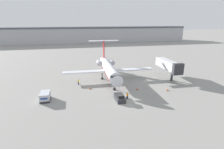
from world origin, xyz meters
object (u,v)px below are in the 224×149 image
at_px(luggage_cart, 45,96).
at_px(worker_by_wing, 78,82).
at_px(worker_near_tug, 127,95).
at_px(jet_bridge, 169,65).
at_px(airplane_main, 109,68).
at_px(traffic_cone_right, 137,89).
at_px(pushback_tug, 120,98).
at_px(traffic_cone_mid, 168,90).
at_px(traffic_cone_left, 90,88).

distance_m(luggage_cart, worker_by_wing, 12.11).
xyz_separation_m(worker_near_tug, jet_bridge, (17.55, 12.30, 3.49)).
height_order(worker_by_wing, jet_bridge, jet_bridge).
relative_size(luggage_cart, jet_bridge, 0.30).
height_order(airplane_main, worker_near_tug, airplane_main).
bearing_deg(traffic_cone_right, jet_bridge, 29.09).
distance_m(airplane_main, pushback_tug, 15.95).
relative_size(airplane_main, pushback_tug, 6.59).
height_order(airplane_main, traffic_cone_mid, airplane_main).
bearing_deg(jet_bridge, traffic_cone_right, -150.91).
height_order(luggage_cart, worker_near_tug, luggage_cart).
bearing_deg(worker_by_wing, luggage_cart, -131.35).
height_order(traffic_cone_right, traffic_cone_mid, traffic_cone_mid).
bearing_deg(traffic_cone_mid, jet_bridge, 60.82).
relative_size(pushback_tug, luggage_cart, 1.17).
bearing_deg(airplane_main, traffic_cone_mid, -43.30).
xyz_separation_m(airplane_main, jet_bridge, (18.91, -3.21, 0.75)).
xyz_separation_m(worker_near_tug, traffic_cone_right, (4.48, 5.03, -0.68)).
xyz_separation_m(worker_by_wing, traffic_cone_right, (15.55, -7.69, -0.57)).
bearing_deg(traffic_cone_right, worker_near_tug, -131.68).
height_order(worker_by_wing, traffic_cone_right, worker_by_wing).
distance_m(worker_by_wing, traffic_cone_mid, 25.33).
bearing_deg(pushback_tug, airplane_main, 87.98).
xyz_separation_m(pushback_tug, traffic_cone_left, (-6.08, 8.49, -0.35)).
distance_m(worker_near_tug, traffic_cone_mid, 12.51).
height_order(airplane_main, worker_by_wing, airplane_main).
height_order(airplane_main, jet_bridge, airplane_main).
distance_m(luggage_cart, traffic_cone_right, 23.60).
xyz_separation_m(traffic_cone_right, jet_bridge, (13.07, 7.27, 4.17)).
relative_size(traffic_cone_mid, jet_bridge, 0.06).
distance_m(worker_near_tug, worker_by_wing, 16.87).
distance_m(pushback_tug, jet_bridge, 23.41).
xyz_separation_m(traffic_cone_right, traffic_cone_mid, (7.72, -2.31, 0.05)).
height_order(luggage_cart, traffic_cone_mid, luggage_cart).
bearing_deg(worker_near_tug, airplane_main, 95.04).
height_order(airplane_main, traffic_cone_right, airplane_main).
xyz_separation_m(worker_near_tug, worker_by_wing, (-11.07, 12.72, -0.10)).
xyz_separation_m(luggage_cart, worker_by_wing, (8.00, 9.09, -0.13)).
relative_size(worker_near_tug, worker_by_wing, 1.10).
relative_size(traffic_cone_right, jet_bridge, 0.05).
height_order(pushback_tug, worker_by_wing, pushback_tug).
bearing_deg(traffic_cone_left, airplane_main, 47.21).
xyz_separation_m(luggage_cart, jet_bridge, (36.62, 8.67, 3.46)).
bearing_deg(traffic_cone_right, traffic_cone_left, 165.13).
xyz_separation_m(luggage_cart, traffic_cone_mid, (31.27, -0.91, -0.65)).
distance_m(traffic_cone_left, traffic_cone_right, 12.91).
relative_size(traffic_cone_left, traffic_cone_right, 1.09).
bearing_deg(jet_bridge, worker_by_wing, 179.15).
height_order(traffic_cone_left, traffic_cone_right, traffic_cone_left).
bearing_deg(worker_near_tug, luggage_cart, 169.22).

